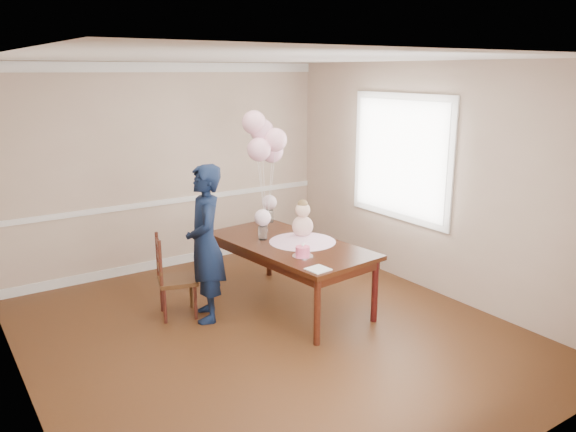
{
  "coord_description": "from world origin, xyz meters",
  "views": [
    {
      "loc": [
        -2.77,
        -4.43,
        2.6
      ],
      "look_at": [
        0.55,
        0.49,
        1.05
      ],
      "focal_mm": 35.0,
      "sensor_mm": 36.0,
      "label": 1
    }
  ],
  "objects": [
    {
      "name": "woman",
      "position": [
        -0.36,
        0.7,
        0.84
      ],
      "size": [
        0.6,
        0.71,
        1.67
      ],
      "primitive_type": "imported",
      "rotation": [
        0.0,
        0.0,
        -1.94
      ],
      "color": "black",
      "rests_on": "floor"
    },
    {
      "name": "balloon_ribbon_d",
      "position": [
        0.56,
        1.09,
        1.31
      ],
      "size": [
        0.09,
        0.09,
        1.12
      ],
      "primitive_type": "cylinder",
      "rotation": [
        -0.09,
        -0.07,
        0.1
      ],
      "color": "white",
      "rests_on": "balloon_weight"
    },
    {
      "name": "dining_table_top",
      "position": [
        0.57,
        0.49,
        0.71
      ],
      "size": [
        1.18,
        2.06,
        0.05
      ],
      "primitive_type": "cube",
      "rotation": [
        0.0,
        0.0,
        0.1
      ],
      "color": "black",
      "rests_on": "table_leg_fl"
    },
    {
      "name": "roses_far",
      "position": [
        0.85,
        1.36,
        0.99
      ],
      "size": [
        0.19,
        0.19,
        0.19
      ],
      "primitive_type": "sphere",
      "color": "beige",
      "rests_on": "rose_vase_far"
    },
    {
      "name": "ceiling",
      "position": [
        0.0,
        0.0,
        2.7
      ],
      "size": [
        4.5,
        5.0,
        0.02
      ],
      "primitive_type": "cube",
      "color": "white",
      "rests_on": "wall_back"
    },
    {
      "name": "chair_slat_low",
      "position": [
        -0.76,
        0.99,
        0.56
      ],
      "size": [
        0.12,
        0.35,
        0.04
      ],
      "primitive_type": "cube",
      "rotation": [
        0.0,
        0.0,
        -0.28
      ],
      "color": "#3B1E10",
      "rests_on": "dining_chair_seat"
    },
    {
      "name": "table_leg_fr",
      "position": [
        1.07,
        -0.37,
        0.34
      ],
      "size": [
        0.08,
        0.08,
        0.69
      ],
      "primitive_type": "cylinder",
      "rotation": [
        0.0,
        0.0,
        0.1
      ],
      "color": "black",
      "rests_on": "floor"
    },
    {
      "name": "cake_platter",
      "position": [
        0.42,
        0.03,
        0.74
      ],
      "size": [
        0.24,
        0.24,
        0.01
      ],
      "primitive_type": "cylinder",
      "rotation": [
        0.0,
        0.0,
        0.1
      ],
      "color": "silver",
      "rests_on": "dining_table_top"
    },
    {
      "name": "balloon_e",
      "position": [
        0.75,
        1.13,
        1.67
      ],
      "size": [
        0.28,
        0.28,
        0.28
      ],
      "primitive_type": "sphere",
      "color": "#FFB4D3",
      "rests_on": "balloon_ribbon_e"
    },
    {
      "name": "chair_leg_br",
      "position": [
        -0.39,
        1.05,
        0.19
      ],
      "size": [
        0.04,
        0.04,
        0.39
      ],
      "primitive_type": "cylinder",
      "rotation": [
        0.0,
        0.0,
        -0.28
      ],
      "color": "#3A210F",
      "rests_on": "floor"
    },
    {
      "name": "window_frame",
      "position": [
        2.23,
        0.5,
        1.55
      ],
      "size": [
        0.02,
        1.66,
        1.56
      ],
      "primitive_type": "cube",
      "color": "white",
      "rests_on": "wall_right"
    },
    {
      "name": "dining_chair_seat",
      "position": [
        -0.59,
        0.94,
        0.4
      ],
      "size": [
        0.49,
        0.49,
        0.04
      ],
      "primitive_type": "cube",
      "rotation": [
        0.0,
        0.0,
        -0.28
      ],
      "color": "#3A200F",
      "rests_on": "chair_leg_fl"
    },
    {
      "name": "table_apron",
      "position": [
        0.57,
        0.49,
        0.64
      ],
      "size": [
        1.07,
        1.95,
        0.1
      ],
      "primitive_type": "cube",
      "rotation": [
        0.0,
        0.0,
        0.1
      ],
      "color": "black",
      "rests_on": "table_leg_fl"
    },
    {
      "name": "cake_flower_a",
      "position": [
        0.42,
        0.03,
        0.86
      ],
      "size": [
        0.03,
        0.03,
        0.03
      ],
      "primitive_type": "sphere",
      "color": "white",
      "rests_on": "birthday_cake"
    },
    {
      "name": "napkin",
      "position": [
        0.31,
        -0.38,
        0.74
      ],
      "size": [
        0.22,
        0.22,
        0.01
      ],
      "primitive_type": "cube",
      "rotation": [
        0.0,
        0.0,
        0.1
      ],
      "color": "white",
      "rests_on": "dining_table_top"
    },
    {
      "name": "balloon_weight",
      "position": [
        0.61,
        1.04,
        0.75
      ],
      "size": [
        0.04,
        0.04,
        0.02
      ],
      "primitive_type": "cylinder",
      "rotation": [
        0.0,
        0.0,
        0.1
      ],
      "color": "silver",
      "rests_on": "dining_table_top"
    },
    {
      "name": "baseboard_trim",
      "position": [
        0.0,
        2.49,
        0.06
      ],
      "size": [
        4.5,
        0.02,
        0.12
      ],
      "primitive_type": "cube",
      "color": "white",
      "rests_on": "floor"
    },
    {
      "name": "balloon_ribbon_a",
      "position": [
        0.56,
        1.03,
        1.16
      ],
      "size": [
        0.09,
        0.01,
        0.82
      ],
      "primitive_type": "cylinder",
      "rotation": [
        0.0,
        -0.1,
        0.1
      ],
      "color": "white",
      "rests_on": "balloon_weight"
    },
    {
      "name": "table_leg_bl",
      "position": [
        0.06,
        1.35,
        0.34
      ],
      "size": [
        0.08,
        0.08,
        0.69
      ],
      "primitive_type": "cylinder",
      "rotation": [
        0.0,
        0.0,
        0.1
      ],
      "color": "black",
      "rests_on": "floor"
    },
    {
      "name": "chair_leg_fl",
      "position": [
        -0.79,
        0.83,
        0.19
      ],
      "size": [
        0.04,
        0.04,
        0.39
      ],
      "primitive_type": "cylinder",
      "rotation": [
        0.0,
        0.0,
        -0.28
      ],
      "color": "#35120E",
      "rests_on": "floor"
    },
    {
      "name": "balloon_ribbon_c",
      "position": [
        0.61,
        1.09,
        1.26
      ],
      "size": [
        0.01,
        0.09,
        1.02
      ],
      "primitive_type": "cylinder",
      "rotation": [
        -0.09,
        0.02,
        0.1
      ],
      "color": "white",
      "rests_on": "balloon_weight"
    },
    {
      "name": "floor",
      "position": [
        0.0,
        0.0,
        0.0
      ],
      "size": [
        4.5,
        5.0,
        0.0
      ],
      "primitive_type": "cube",
      "color": "#371D0D",
      "rests_on": "ground"
    },
    {
      "name": "balloon_b",
      "position": [
        0.71,
        1.0,
        1.82
      ],
      "size": [
        0.28,
        0.28,
        0.28
      ],
      "primitive_type": "sphere",
      "color": "#FFB4C9",
      "rests_on": "balloon_ribbon_b"
    },
    {
      "name": "rose_vase_near",
      "position": [
        0.39,
        0.77,
        0.82
      ],
      "size": [
        0.11,
        0.11,
        0.16
      ],
      "primitive_type": "cylinder",
      "rotation": [
        0.0,
        0.0,
        0.1
      ],
      "color": "silver",
      "rests_on": "dining_table_top"
    },
    {
      "name": "cake_flower_b",
      "position": [
        0.44,
        0.05,
        0.86
      ],
      "size": [
        0.03,
        0.03,
        0.03
      ],
      "primitive_type": "sphere",
      "color": "white",
      "rests_on": "birthday_cake"
    },
    {
      "name": "wall_back",
      "position": [
        0.0,
        2.5,
        1.35
      ],
      "size": [
        4.5,
        0.02,
        2.7
      ],
      "primitive_type": "cube",
      "color": "tan",
      "rests_on": "floor"
    },
    {
      "name": "chair_leg_bl",
      "position": [
        -0.7,
        1.14,
        0.19
      ],
      "size": [
        0.04,
        0.04,
        0.39
      ],
      "primitive_type": "cylinder",
      "rotation": [
        0.0,
        0.0,
        -0.28
      ],
      "color": "#33110E",
      "rests_on": "floor"
    },
    {
      "name": "crown_molding",
      "position": [
        0.0,
        2.49,
        2.63
      ],
      "size": [
        4.5,
        0.02,
        0.12
      ],
      "primitive_type": "cube",
      "color": "white",
      "rests_on": "wall_back"
    },
    {
      "name": "balloon_a",
      "position": [
        0.51,
        1.03,
        1.72
      ],
      "size": [
        0.28,
        0.28,
        0.28
      ],
      "primitive_type": "sphere",
      "color": "#FDB3CA",
      "rests_on": "balloon_ribbon_a"
    },
    {
      "name": "chair_back_post_r",
      "position": [
        -0.72,
        1.14,
        0.66
      ],
      "size": [
        0.04,
        0.04,
        0.5
      ],
      "primitive_type": "cylinder",
      "rotation": [
        0.0,
        0.0,
        -0.28
      ],
      "color": "#36150E",
      "rests_on": "dining_chair_seat"
    },
    {
      "name": "chair_slat_top",
      "position": [
        -0.76,
        0.99,
        0.84
      ],
      "size": [
        0.12,
        0.35,
        0.04
      ],
      "primitive_type": "cube",
      "rotation": [
        0.0,
        0.0,
        -0.28
      ],
      "color": "#34140E",
      "rests_on": "dining_chair_seat"
    },
    {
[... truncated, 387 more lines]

